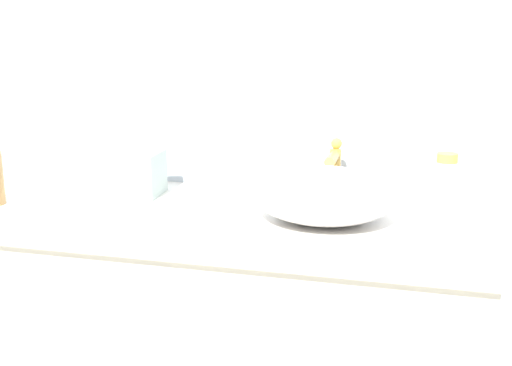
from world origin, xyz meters
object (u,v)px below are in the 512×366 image
at_px(sink_basin, 324,195).
at_px(lotion_bottle, 445,189).
at_px(tissue_box, 137,171).
at_px(candle_jar, 197,206).

height_order(sink_basin, lotion_bottle, lotion_bottle).
relative_size(sink_basin, tissue_box, 2.09).
relative_size(sink_basin, candle_jar, 7.04).
bearing_deg(lotion_bottle, sink_basin, -166.43).
bearing_deg(sink_basin, candle_jar, -176.31).
xyz_separation_m(tissue_box, candle_jar, (0.21, -0.13, -0.05)).
distance_m(sink_basin, tissue_box, 0.52).
relative_size(lotion_bottle, candle_jar, 3.44).
height_order(lotion_bottle, candle_jar, lotion_bottle).
bearing_deg(lotion_bottle, candle_jar, -171.59).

